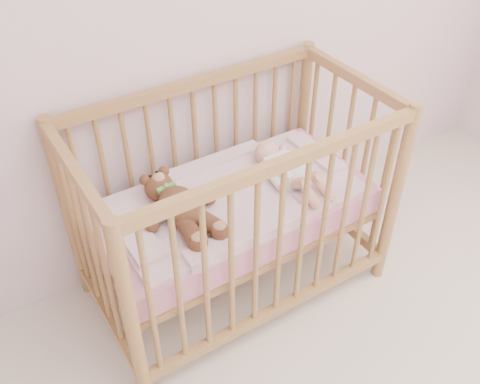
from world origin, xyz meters
TOP-DOWN VIEW (x-y plane):
  - crib at (-0.13, 1.60)m, footprint 1.36×0.76m
  - mattress at (-0.13, 1.60)m, footprint 1.22×0.62m
  - blanket at (-0.13, 1.60)m, footprint 1.10×0.58m
  - baby at (0.14, 1.58)m, footprint 0.27×0.52m
  - teddy_bear at (-0.40, 1.58)m, footprint 0.41×0.54m

SIDE VIEW (x-z plane):
  - mattress at x=-0.13m, z-range 0.42..0.55m
  - crib at x=-0.13m, z-range 0.00..1.00m
  - blanket at x=-0.13m, z-range 0.53..0.59m
  - baby at x=0.14m, z-range 0.57..0.70m
  - teddy_bear at x=-0.40m, z-range 0.57..0.72m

